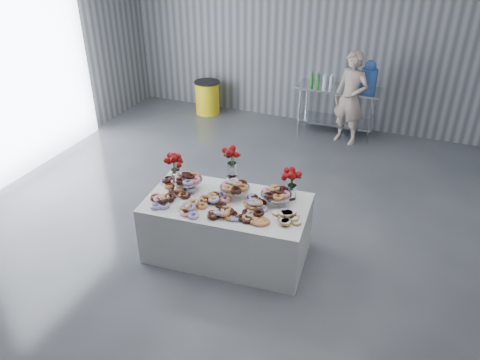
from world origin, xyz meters
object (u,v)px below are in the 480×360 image
at_px(trash_barrel, 207,97).
at_px(display_table, 227,228).
at_px(prep_table, 338,102).
at_px(water_jug, 369,77).
at_px(person, 350,98).

bearing_deg(trash_barrel, display_table, -61.32).
distance_m(display_table, prep_table, 4.11).
bearing_deg(display_table, trash_barrel, 118.68).
bearing_deg(trash_barrel, prep_table, 0.00).
height_order(water_jug, person, person).
bearing_deg(person, prep_table, 150.52).
xyz_separation_m(display_table, person, (0.72, 3.78, 0.46)).
xyz_separation_m(prep_table, water_jug, (0.50, -0.00, 0.53)).
bearing_deg(person, water_jug, 71.01).
distance_m(water_jug, trash_barrel, 3.28).
xyz_separation_m(prep_table, person, (0.27, -0.30, 0.21)).
relative_size(display_table, water_jug, 3.43).
relative_size(display_table, trash_barrel, 2.81).
bearing_deg(person, display_table, -81.79).
distance_m(display_table, trash_barrel, 4.65).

